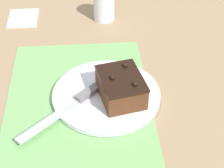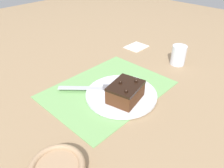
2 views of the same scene
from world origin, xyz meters
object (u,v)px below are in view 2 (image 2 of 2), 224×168
object	(u,v)px
cake_plate	(120,95)
serving_knife	(103,88)
drinking_glass	(178,55)
chocolate_cake	(126,92)

from	to	relation	value
cake_plate	serving_knife	world-z (taller)	serving_knife
drinking_glass	cake_plate	bearing A→B (deg)	-2.64
chocolate_cake	serving_knife	distance (m)	0.11
serving_knife	cake_plate	bearing A→B (deg)	-115.11
cake_plate	drinking_glass	bearing A→B (deg)	177.36
chocolate_cake	serving_knife	world-z (taller)	chocolate_cake
chocolate_cake	drinking_glass	distance (m)	0.39
cake_plate	chocolate_cake	bearing A→B (deg)	70.11
chocolate_cake	drinking_glass	xyz separation A→B (m)	(-0.39, -0.02, -0.00)
chocolate_cake	serving_knife	xyz separation A→B (m)	(0.01, -0.10, -0.03)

